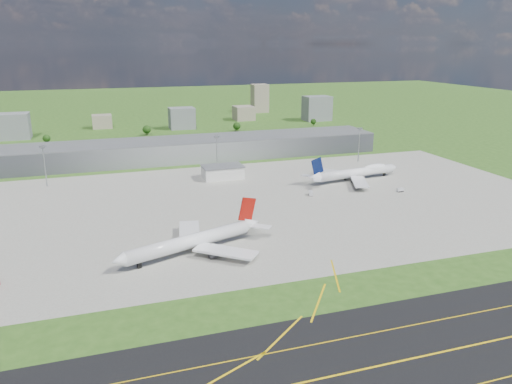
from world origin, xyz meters
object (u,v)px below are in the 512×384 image
object	(u,v)px
van_white_near	(311,193)
van_white_far	(400,190)
airliner_blue_quad	(356,173)
airliner_red_twin	(195,241)
tug_yellow	(166,246)

from	to	relation	value
van_white_near	van_white_far	bearing A→B (deg)	-82.41
airliner_blue_quad	van_white_near	xyz separation A→B (m)	(-42.42, -22.39, -3.87)
airliner_red_twin	van_white_far	bearing A→B (deg)	-179.46
tug_yellow	airliner_blue_quad	bearing A→B (deg)	-18.34
van_white_near	van_white_far	distance (m)	55.45
airliner_blue_quad	tug_yellow	size ratio (longest dim) A/B	15.88
airliner_blue_quad	van_white_far	distance (m)	34.84
tug_yellow	van_white_far	distance (m)	153.64
airliner_red_twin	van_white_far	world-z (taller)	airliner_red_twin
van_white_near	airliner_blue_quad	bearing A→B (deg)	-44.17
van_white_far	tug_yellow	bearing A→B (deg)	-166.32
van_white_near	tug_yellow	bearing A→B (deg)	137.71
airliner_blue_quad	van_white_near	world-z (taller)	airliner_blue_quad
tug_yellow	van_white_far	size ratio (longest dim) A/B	1.02
airliner_blue_quad	tug_yellow	distance (m)	155.03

